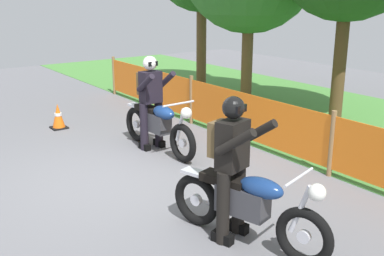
{
  "coord_description": "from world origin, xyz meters",
  "views": [
    {
      "loc": [
        6.09,
        -2.92,
        2.77
      ],
      "look_at": [
        0.93,
        0.77,
        0.9
      ],
      "focal_mm": 43.42,
      "sensor_mm": 36.0,
      "label": 1
    }
  ],
  "objects_px": {
    "rider_lead": "(231,161)",
    "rider_trailing": "(151,97)",
    "motorcycle_trailing": "(158,125)",
    "traffic_cone": "(58,116)",
    "motorcycle_lead": "(247,205)"
  },
  "relations": [
    {
      "from": "rider_lead",
      "to": "rider_trailing",
      "type": "xyz_separation_m",
      "value": [
        -3.32,
        0.92,
        0.0
      ]
    },
    {
      "from": "motorcycle_trailing",
      "to": "motorcycle_lead",
      "type": "bearing_deg",
      "value": -17.34
    },
    {
      "from": "rider_lead",
      "to": "rider_trailing",
      "type": "relative_size",
      "value": 1.0
    },
    {
      "from": "motorcycle_lead",
      "to": "motorcycle_trailing",
      "type": "height_order",
      "value": "motorcycle_trailing"
    },
    {
      "from": "rider_lead",
      "to": "traffic_cone",
      "type": "xyz_separation_m",
      "value": [
        -5.55,
        -0.02,
        -0.69
      ]
    },
    {
      "from": "rider_lead",
      "to": "rider_trailing",
      "type": "height_order",
      "value": "same"
    },
    {
      "from": "motorcycle_lead",
      "to": "traffic_cone",
      "type": "relative_size",
      "value": 3.82
    },
    {
      "from": "motorcycle_trailing",
      "to": "traffic_cone",
      "type": "relative_size",
      "value": 4.02
    },
    {
      "from": "motorcycle_trailing",
      "to": "traffic_cone",
      "type": "height_order",
      "value": "motorcycle_trailing"
    },
    {
      "from": "traffic_cone",
      "to": "rider_trailing",
      "type": "bearing_deg",
      "value": 22.93
    },
    {
      "from": "motorcycle_lead",
      "to": "traffic_cone",
      "type": "height_order",
      "value": "motorcycle_lead"
    },
    {
      "from": "motorcycle_lead",
      "to": "rider_trailing",
      "type": "xyz_separation_m",
      "value": [
        -3.54,
        0.86,
        0.48
      ]
    },
    {
      "from": "rider_lead",
      "to": "motorcycle_trailing",
      "type": "bearing_deg",
      "value": 147.32
    },
    {
      "from": "motorcycle_trailing",
      "to": "rider_lead",
      "type": "distance_m",
      "value": 3.26
    },
    {
      "from": "motorcycle_lead",
      "to": "rider_lead",
      "type": "height_order",
      "value": "rider_lead"
    }
  ]
}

